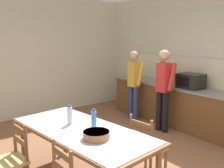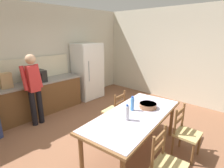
{
  "view_description": "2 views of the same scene",
  "coord_description": "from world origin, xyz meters",
  "px_view_note": "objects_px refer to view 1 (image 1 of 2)",
  "views": [
    {
      "loc": [
        2.94,
        -2.32,
        1.99
      ],
      "look_at": [
        -0.22,
        0.12,
        1.23
      ],
      "focal_mm": 42.0,
      "sensor_mm": 36.0,
      "label": 1
    },
    {
      "loc": [
        -2.16,
        -2.23,
        2.14
      ],
      "look_at": [
        0.09,
        -0.17,
        1.24
      ],
      "focal_mm": 28.0,
      "sensor_mm": 36.0,
      "label": 2
    }
  ],
  "objects_px": {
    "person_at_counter": "(163,86)",
    "chair_side_far_right": "(147,147)",
    "bottle_off_centre": "(94,120)",
    "serving_bowl": "(96,134)",
    "microwave": "(191,81)",
    "person_at_sink": "(134,82)",
    "dining_table": "(82,135)",
    "paper_bag": "(165,75)",
    "bottle_near_centre": "(70,115)",
    "chair_side_near_left": "(11,160)"
  },
  "relations": [
    {
      "from": "chair_side_near_left",
      "to": "person_at_sink",
      "type": "relative_size",
      "value": 0.56
    },
    {
      "from": "person_at_sink",
      "to": "paper_bag",
      "type": "bearing_deg",
      "value": -45.88
    },
    {
      "from": "serving_bowl",
      "to": "chair_side_near_left",
      "type": "height_order",
      "value": "chair_side_near_left"
    },
    {
      "from": "chair_side_far_right",
      "to": "paper_bag",
      "type": "bearing_deg",
      "value": -59.47
    },
    {
      "from": "microwave",
      "to": "chair_side_far_right",
      "type": "relative_size",
      "value": 0.55
    },
    {
      "from": "chair_side_far_right",
      "to": "person_at_counter",
      "type": "relative_size",
      "value": 0.54
    },
    {
      "from": "bottle_off_centre",
      "to": "person_at_counter",
      "type": "bearing_deg",
      "value": 109.55
    },
    {
      "from": "serving_bowl",
      "to": "chair_side_far_right",
      "type": "relative_size",
      "value": 0.35
    },
    {
      "from": "dining_table",
      "to": "person_at_counter",
      "type": "height_order",
      "value": "person_at_counter"
    },
    {
      "from": "microwave",
      "to": "person_at_counter",
      "type": "bearing_deg",
      "value": -117.76
    },
    {
      "from": "chair_side_far_right",
      "to": "chair_side_near_left",
      "type": "xyz_separation_m",
      "value": [
        -0.77,
        -1.61,
        0.0
      ]
    },
    {
      "from": "microwave",
      "to": "serving_bowl",
      "type": "relative_size",
      "value": 1.56
    },
    {
      "from": "chair_side_near_left",
      "to": "person_at_counter",
      "type": "height_order",
      "value": "person_at_counter"
    },
    {
      "from": "paper_bag",
      "to": "bottle_near_centre",
      "type": "xyz_separation_m",
      "value": [
        0.83,
        -2.89,
        -0.17
      ]
    },
    {
      "from": "microwave",
      "to": "bottle_off_centre",
      "type": "relative_size",
      "value": 1.85
    },
    {
      "from": "serving_bowl",
      "to": "person_at_sink",
      "type": "relative_size",
      "value": 0.2
    },
    {
      "from": "paper_bag",
      "to": "dining_table",
      "type": "xyz_separation_m",
      "value": [
        1.1,
        -2.86,
        -0.37
      ]
    },
    {
      "from": "paper_bag",
      "to": "person_at_sink",
      "type": "relative_size",
      "value": 0.22
    },
    {
      "from": "dining_table",
      "to": "person_at_sink",
      "type": "height_order",
      "value": "person_at_sink"
    },
    {
      "from": "chair_side_near_left",
      "to": "person_at_counter",
      "type": "xyz_separation_m",
      "value": [
        -0.31,
        3.15,
        0.51
      ]
    },
    {
      "from": "chair_side_far_right",
      "to": "person_at_counter",
      "type": "height_order",
      "value": "person_at_counter"
    },
    {
      "from": "paper_bag",
      "to": "person_at_counter",
      "type": "bearing_deg",
      "value": -51.87
    },
    {
      "from": "paper_bag",
      "to": "chair_side_near_left",
      "type": "relative_size",
      "value": 0.4
    },
    {
      "from": "chair_side_far_right",
      "to": "person_at_sink",
      "type": "bearing_deg",
      "value": -43.44
    },
    {
      "from": "dining_table",
      "to": "bottle_off_centre",
      "type": "xyz_separation_m",
      "value": [
        0.09,
        0.13,
        0.2
      ]
    },
    {
      "from": "chair_side_far_right",
      "to": "person_at_counter",
      "type": "xyz_separation_m",
      "value": [
        -1.08,
        1.54,
        0.51
      ]
    },
    {
      "from": "microwave",
      "to": "person_at_counter",
      "type": "distance_m",
      "value": 0.59
    },
    {
      "from": "chair_side_near_left",
      "to": "person_at_counter",
      "type": "relative_size",
      "value": 0.54
    },
    {
      "from": "bottle_near_centre",
      "to": "chair_side_near_left",
      "type": "distance_m",
      "value": 0.91
    },
    {
      "from": "dining_table",
      "to": "chair_side_near_left",
      "type": "xyz_separation_m",
      "value": [
        -0.39,
        -0.81,
        -0.26
      ]
    },
    {
      "from": "bottle_off_centre",
      "to": "person_at_sink",
      "type": "bearing_deg",
      "value": 127.14
    },
    {
      "from": "microwave",
      "to": "person_at_sink",
      "type": "relative_size",
      "value": 0.31
    },
    {
      "from": "chair_side_near_left",
      "to": "person_at_counter",
      "type": "bearing_deg",
      "value": 91.67
    },
    {
      "from": "microwave",
      "to": "paper_bag",
      "type": "distance_m",
      "value": 0.67
    },
    {
      "from": "paper_bag",
      "to": "chair_side_near_left",
      "type": "bearing_deg",
      "value": -79.03
    },
    {
      "from": "serving_bowl",
      "to": "chair_side_far_right",
      "type": "distance_m",
      "value": 0.92
    },
    {
      "from": "paper_bag",
      "to": "serving_bowl",
      "type": "height_order",
      "value": "paper_bag"
    },
    {
      "from": "dining_table",
      "to": "person_at_sink",
      "type": "bearing_deg",
      "value": 124.12
    },
    {
      "from": "paper_bag",
      "to": "chair_side_far_right",
      "type": "bearing_deg",
      "value": -54.09
    },
    {
      "from": "dining_table",
      "to": "bottle_near_centre",
      "type": "xyz_separation_m",
      "value": [
        -0.26,
        -0.03,
        0.2
      ]
    },
    {
      "from": "dining_table",
      "to": "paper_bag",
      "type": "bearing_deg",
      "value": 111.0
    },
    {
      "from": "person_at_sink",
      "to": "person_at_counter",
      "type": "xyz_separation_m",
      "value": [
        0.91,
        -0.02,
        0.04
      ]
    },
    {
      "from": "person_at_counter",
      "to": "chair_side_far_right",
      "type": "bearing_deg",
      "value": -144.86
    },
    {
      "from": "chair_side_far_right",
      "to": "chair_side_near_left",
      "type": "height_order",
      "value": "same"
    },
    {
      "from": "bottle_near_centre",
      "to": "person_at_counter",
      "type": "relative_size",
      "value": 0.16
    },
    {
      "from": "microwave",
      "to": "bottle_off_centre",
      "type": "distance_m",
      "value": 2.79
    },
    {
      "from": "paper_bag",
      "to": "chair_side_far_right",
      "type": "height_order",
      "value": "paper_bag"
    },
    {
      "from": "bottle_off_centre",
      "to": "chair_side_far_right",
      "type": "distance_m",
      "value": 0.87
    },
    {
      "from": "bottle_off_centre",
      "to": "serving_bowl",
      "type": "height_order",
      "value": "bottle_off_centre"
    },
    {
      "from": "bottle_near_centre",
      "to": "serving_bowl",
      "type": "distance_m",
      "value": 0.64
    }
  ]
}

